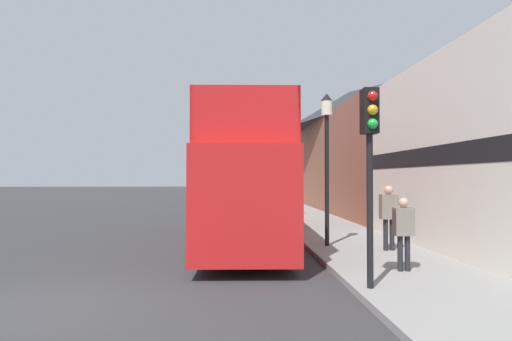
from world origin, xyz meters
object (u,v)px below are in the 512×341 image
(tour_bus, at_px, (247,186))
(traffic_signal, at_px, (370,142))
(parked_car_ahead_of_bus, at_px, (253,206))
(lamp_post_nearest, at_px, (327,140))
(lamp_post_second, at_px, (283,157))
(pedestrian_second, at_px, (389,211))
(pedestrian_nearest, at_px, (404,227))

(tour_bus, distance_m, traffic_signal, 7.20)
(parked_car_ahead_of_bus, xyz_separation_m, lamp_post_nearest, (1.70, -9.86, 2.71))
(lamp_post_nearest, bearing_deg, traffic_signal, -93.78)
(lamp_post_nearest, height_order, lamp_post_second, lamp_post_nearest)
(pedestrian_second, distance_m, traffic_signal, 4.51)
(parked_car_ahead_of_bus, bearing_deg, lamp_post_nearest, -81.98)
(pedestrian_second, height_order, lamp_post_nearest, lamp_post_nearest)
(traffic_signal, xyz_separation_m, lamp_post_nearest, (0.31, 4.64, 0.46))
(traffic_signal, bearing_deg, tour_bus, 106.64)
(tour_bus, bearing_deg, lamp_post_second, 74.43)
(parked_car_ahead_of_bus, relative_size, lamp_post_nearest, 0.88)
(parked_car_ahead_of_bus, height_order, lamp_post_nearest, lamp_post_nearest)
(tour_bus, distance_m, pedestrian_nearest, 6.47)
(pedestrian_second, relative_size, traffic_signal, 0.49)
(parked_car_ahead_of_bus, xyz_separation_m, pedestrian_nearest, (2.60, -13.20, 0.49))
(traffic_signal, bearing_deg, pedestrian_nearest, 47.14)
(pedestrian_second, height_order, traffic_signal, traffic_signal)
(lamp_post_second, bearing_deg, tour_bus, -108.09)
(tour_bus, relative_size, parked_car_ahead_of_bus, 2.78)
(pedestrian_second, relative_size, lamp_post_second, 0.40)
(pedestrian_nearest, height_order, pedestrian_second, pedestrian_second)
(traffic_signal, bearing_deg, pedestrian_second, 63.66)
(parked_car_ahead_of_bus, height_order, pedestrian_second, pedestrian_second)
(tour_bus, xyz_separation_m, lamp_post_second, (2.15, 6.57, 1.37))
(tour_bus, distance_m, lamp_post_second, 7.05)
(pedestrian_nearest, xyz_separation_m, lamp_post_nearest, (-0.90, 3.34, 2.22))
(tour_bus, height_order, parked_car_ahead_of_bus, tour_bus)
(lamp_post_nearest, bearing_deg, pedestrian_second, -29.13)
(pedestrian_second, bearing_deg, traffic_signal, -116.34)
(parked_car_ahead_of_bus, bearing_deg, pedestrian_nearest, -80.61)
(parked_car_ahead_of_bus, distance_m, lamp_post_second, 3.23)
(pedestrian_second, distance_m, lamp_post_second, 10.01)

